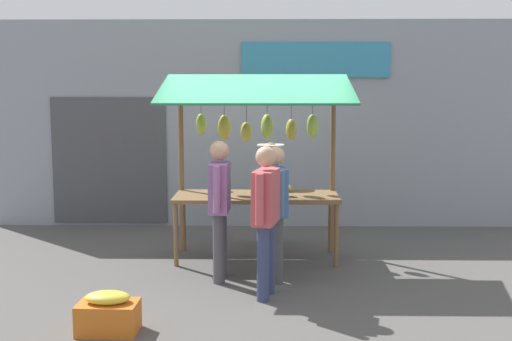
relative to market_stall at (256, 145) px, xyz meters
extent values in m
plane|color=#514F4C|center=(-0.01, 0.05, -1.55)|extent=(40.00, 40.00, 0.00)
cube|color=#8C939E|center=(-0.01, -2.15, 0.15)|extent=(9.00, 0.25, 3.40)
cube|color=teal|center=(-0.93, -2.00, 1.20)|extent=(2.40, 0.06, 0.56)
cube|color=#47474C|center=(2.47, -2.01, -0.45)|extent=(1.90, 0.04, 2.10)
cube|color=brown|center=(-0.01, 0.05, -0.69)|extent=(2.20, 0.90, 0.05)
cylinder|color=brown|center=(1.03, 0.44, -1.13)|extent=(0.06, 0.06, 0.83)
cylinder|color=brown|center=(-1.05, 0.44, -1.13)|extent=(0.06, 0.06, 0.83)
cylinder|color=brown|center=(1.03, -0.34, -1.13)|extent=(0.06, 0.06, 0.83)
cylinder|color=brown|center=(-1.05, -0.34, -1.13)|extent=(0.06, 0.06, 0.83)
cylinder|color=brown|center=(1.05, -0.35, -0.37)|extent=(0.07, 0.07, 2.35)
cylinder|color=brown|center=(-1.07, -0.35, -0.37)|extent=(0.07, 0.07, 2.35)
cylinder|color=brown|center=(-0.01, -0.35, 0.60)|extent=(2.12, 0.06, 0.06)
cube|color=#23724C|center=(-0.01, 0.20, 0.75)|extent=(2.50, 1.46, 0.39)
cylinder|color=brown|center=(-0.78, -0.34, 0.50)|extent=(0.01, 0.01, 0.20)
ellipsoid|color=#B2CC4C|center=(-0.78, -0.34, 0.24)|extent=(0.18, 0.15, 0.33)
cylinder|color=brown|center=(-0.48, -0.35, 0.47)|extent=(0.01, 0.01, 0.27)
ellipsoid|color=gold|center=(-0.48, -0.35, 0.18)|extent=(0.21, 0.22, 0.30)
cylinder|color=brown|center=(-0.15, -0.31, 0.50)|extent=(0.01, 0.01, 0.20)
ellipsoid|color=#B2CC4C|center=(-0.15, -0.31, 0.23)|extent=(0.19, 0.22, 0.34)
cylinder|color=brown|center=(0.14, -0.31, 0.45)|extent=(0.01, 0.01, 0.31)
ellipsoid|color=gold|center=(0.14, -0.31, 0.16)|extent=(0.22, 0.22, 0.27)
cylinder|color=brown|center=(0.45, -0.36, 0.50)|extent=(0.01, 0.01, 0.21)
ellipsoid|color=gold|center=(0.45, -0.36, 0.21)|extent=(0.24, 0.22, 0.36)
cylinder|color=brown|center=(0.77, -0.36, 0.50)|extent=(0.01, 0.01, 0.20)
ellipsoid|color=#B2CC4C|center=(0.77, -0.36, 0.26)|extent=(0.20, 0.21, 0.30)
ellipsoid|color=orange|center=(-0.27, 0.14, -0.60)|extent=(0.23, 0.26, 0.14)
ellipsoid|color=gold|center=(-0.43, -0.22, -0.62)|extent=(0.19, 0.21, 0.10)
sphere|color=#729E4C|center=(0.50, -0.25, -0.57)|extent=(0.20, 0.20, 0.20)
cylinder|color=#4C4C51|center=(-0.22, -0.82, -1.17)|extent=(0.14, 0.14, 0.75)
cylinder|color=#4C4C51|center=(-0.18, -0.57, -1.17)|extent=(0.14, 0.14, 0.75)
cube|color=silver|center=(-0.20, -0.70, -0.53)|extent=(0.28, 0.48, 0.53)
cylinder|color=silver|center=(-0.24, -0.98, -0.51)|extent=(0.09, 0.09, 0.49)
cylinder|color=silver|center=(-0.16, -0.41, -0.51)|extent=(0.09, 0.09, 0.49)
sphere|color=#8C664C|center=(-0.20, -0.70, -0.13)|extent=(0.21, 0.21, 0.21)
cylinder|color=beige|center=(-0.20, -0.70, -0.06)|extent=(0.39, 0.39, 0.02)
cylinder|color=#4C4C51|center=(0.42, 1.17, -1.13)|extent=(0.14, 0.14, 0.84)
cylinder|color=#4C4C51|center=(0.41, 0.89, -1.13)|extent=(0.14, 0.14, 0.84)
cube|color=#93669E|center=(0.42, 1.03, -0.41)|extent=(0.24, 0.51, 0.59)
cylinder|color=#93669E|center=(0.43, 1.34, -0.39)|extent=(0.09, 0.09, 0.55)
cylinder|color=#93669E|center=(0.41, 0.72, -0.39)|extent=(0.09, 0.09, 0.55)
sphere|color=tan|center=(0.42, 1.03, 0.03)|extent=(0.23, 0.23, 0.23)
cylinder|color=navy|center=(-0.11, 1.81, -1.13)|extent=(0.14, 0.14, 0.84)
cylinder|color=navy|center=(-0.17, 1.54, -1.13)|extent=(0.14, 0.14, 0.84)
cube|color=#BF4C51|center=(-0.14, 1.68, -0.41)|extent=(0.32, 0.54, 0.59)
cylinder|color=#BF4C51|center=(-0.07, 1.98, -0.39)|extent=(0.09, 0.09, 0.55)
cylinder|color=#BF4C51|center=(-0.20, 1.37, -0.39)|extent=(0.09, 0.09, 0.55)
sphere|color=tan|center=(-0.14, 1.68, 0.03)|extent=(0.23, 0.23, 0.23)
cylinder|color=#4C4C51|center=(-0.27, 1.17, -1.14)|extent=(0.14, 0.14, 0.81)
cylinder|color=#4C4C51|center=(-0.23, 0.91, -1.14)|extent=(0.14, 0.14, 0.81)
cube|color=#476B9E|center=(-0.25, 1.04, -0.46)|extent=(0.30, 0.52, 0.57)
cylinder|color=#476B9E|center=(-0.30, 1.34, -0.43)|extent=(0.09, 0.09, 0.53)
cylinder|color=#476B9E|center=(-0.20, 0.74, -0.43)|extent=(0.09, 0.09, 0.53)
sphere|color=tan|center=(-0.25, 1.04, -0.03)|extent=(0.22, 0.22, 0.22)
cube|color=#D1661E|center=(1.36, 2.76, -1.40)|extent=(0.58, 0.39, 0.29)
ellipsoid|color=yellow|center=(1.36, 2.76, -1.20)|extent=(0.43, 0.28, 0.12)
camera|label=1|loc=(-0.15, 8.75, 0.80)|focal=46.01mm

